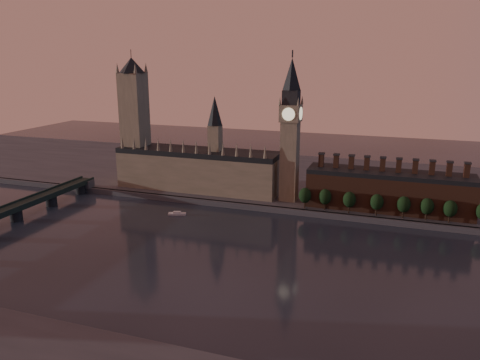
% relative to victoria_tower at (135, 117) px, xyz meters
% --- Properties ---
extents(ground, '(900.00, 900.00, 0.00)m').
position_rel_victoria_tower_xyz_m(ground, '(120.00, -115.00, -59.09)').
color(ground, black).
rests_on(ground, ground).
extents(north_bank, '(900.00, 182.00, 4.00)m').
position_rel_victoria_tower_xyz_m(north_bank, '(120.00, 63.04, -57.09)').
color(north_bank, '#4D4C52').
rests_on(north_bank, ground).
extents(palace_of_westminster, '(130.00, 30.30, 74.00)m').
position_rel_victoria_tower_xyz_m(palace_of_westminster, '(55.59, -0.09, -37.46)').
color(palace_of_westminster, gray).
rests_on(palace_of_westminster, north_bank).
extents(victoria_tower, '(24.00, 24.00, 108.00)m').
position_rel_victoria_tower_xyz_m(victoria_tower, '(0.00, 0.00, 0.00)').
color(victoria_tower, gray).
rests_on(victoria_tower, north_bank).
extents(big_ben, '(15.00, 15.00, 107.00)m').
position_rel_victoria_tower_xyz_m(big_ben, '(130.00, -5.00, -2.26)').
color(big_ben, gray).
rests_on(big_ben, north_bank).
extents(chimney_block, '(110.00, 25.00, 37.00)m').
position_rel_victoria_tower_xyz_m(chimney_block, '(200.00, -5.00, -41.27)').
color(chimney_block, '#553020').
rests_on(chimney_block, north_bank).
extents(embankment_tree_0, '(8.60, 8.60, 14.88)m').
position_rel_victoria_tower_xyz_m(embankment_tree_0, '(145.38, -21.34, -45.62)').
color(embankment_tree_0, black).
rests_on(embankment_tree_0, north_bank).
extents(embankment_tree_1, '(8.60, 8.60, 14.88)m').
position_rel_victoria_tower_xyz_m(embankment_tree_1, '(159.12, -20.25, -45.62)').
color(embankment_tree_1, black).
rests_on(embankment_tree_1, north_bank).
extents(embankment_tree_2, '(8.60, 8.60, 14.88)m').
position_rel_victoria_tower_xyz_m(embankment_tree_2, '(175.67, -21.39, -45.62)').
color(embankment_tree_2, black).
rests_on(embankment_tree_2, north_bank).
extents(embankment_tree_3, '(8.60, 8.60, 14.88)m').
position_rel_victoria_tower_xyz_m(embankment_tree_3, '(193.51, -20.97, -45.62)').
color(embankment_tree_3, black).
rests_on(embankment_tree_3, north_bank).
extents(embankment_tree_4, '(8.60, 8.60, 14.88)m').
position_rel_victoria_tower_xyz_m(embankment_tree_4, '(210.36, -20.53, -45.62)').
color(embankment_tree_4, black).
rests_on(embankment_tree_4, north_bank).
extents(embankment_tree_5, '(8.60, 8.60, 14.88)m').
position_rel_victoria_tower_xyz_m(embankment_tree_5, '(224.53, -19.97, -45.62)').
color(embankment_tree_5, black).
rests_on(embankment_tree_5, north_bank).
extents(embankment_tree_6, '(8.60, 8.60, 14.88)m').
position_rel_victoria_tower_xyz_m(embankment_tree_6, '(238.29, -20.27, -45.62)').
color(embankment_tree_6, black).
rests_on(embankment_tree_6, north_bank).
extents(river_boat, '(12.61, 6.95, 2.43)m').
position_rel_victoria_tower_xyz_m(river_boat, '(61.94, -52.43, -58.16)').
color(river_boat, silver).
rests_on(river_boat, ground).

